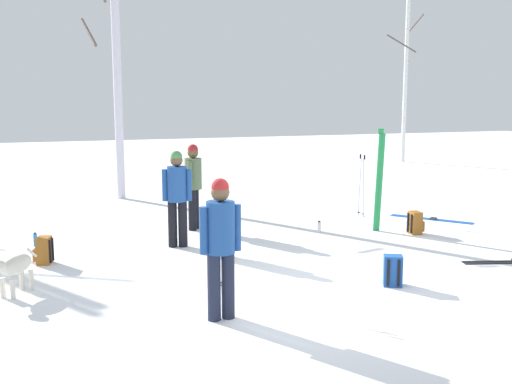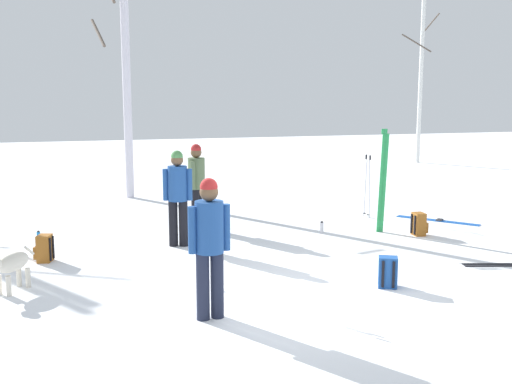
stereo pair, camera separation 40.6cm
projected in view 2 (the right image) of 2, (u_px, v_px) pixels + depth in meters
ground_plane at (301, 296)px, 8.19m from camera, size 60.00×60.00×0.00m
person_0 at (196, 181)px, 12.17m from camera, size 0.34×0.46×1.72m
person_1 at (209, 239)px, 7.22m from camera, size 0.52×0.34×1.72m
person_2 at (178, 192)px, 10.76m from camera, size 0.50×0.34×1.72m
dog at (11, 265)px, 8.30m from camera, size 0.56×0.76×0.57m
ski_pair_planted_0 at (383, 181)px, 11.89m from camera, size 0.20×0.06×2.03m
ski_pair_lying_0 at (437, 220)px, 13.08m from camera, size 1.23×1.51×0.05m
ski_poles_0 at (215, 235)px, 8.40m from camera, size 0.07×0.23×1.43m
ski_poles_1 at (367, 184)px, 13.37m from camera, size 0.07×0.28×1.38m
backpack_0 at (44, 249)px, 9.86m from camera, size 0.33×0.31×0.44m
backpack_1 at (388, 272)px, 8.54m from camera, size 0.32×0.34×0.44m
backpack_2 at (419, 224)px, 11.71m from camera, size 0.30×0.28×0.44m
water_bottle_0 at (39, 238)px, 11.02m from camera, size 0.07×0.07×0.25m
water_bottle_1 at (322, 228)px, 11.89m from camera, size 0.07×0.07×0.24m
birch_tree_2 at (125, 82)px, 15.62m from camera, size 1.16×1.41×5.82m
birch_tree_3 at (422, 65)px, 23.86m from camera, size 1.58×1.42×7.44m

